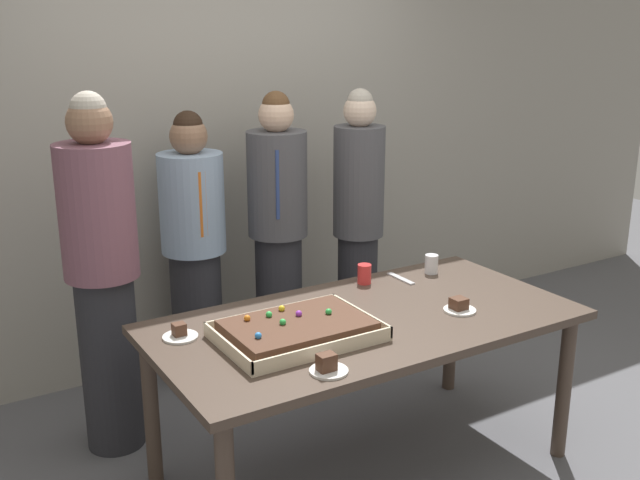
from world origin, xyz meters
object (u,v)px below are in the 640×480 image
object	(u,v)px
plated_slice_near_left	(180,334)
person_serving_front	(194,249)
plated_slice_near_right	(328,366)
drink_cup_nearest	(364,274)
party_table	(365,334)
sheet_cake	(297,330)
person_far_right_suit	(278,234)
plated_slice_far_left	(459,307)
drink_cup_middle	(431,264)
person_green_shirt_behind	(358,225)
person_striped_tie_right	(102,272)
cake_server_utensil	(401,278)

from	to	relation	value
plated_slice_near_left	person_serving_front	distance (m)	1.11
plated_slice_near_right	drink_cup_nearest	distance (m)	1.02
party_table	sheet_cake	xyz separation A→B (m)	(-0.37, -0.03, 0.12)
plated_slice_near_right	person_serving_front	world-z (taller)	person_serving_front
person_serving_front	person_far_right_suit	xyz separation A→B (m)	(0.46, -0.13, 0.06)
plated_slice_far_left	drink_cup_middle	distance (m)	0.54
sheet_cake	person_serving_front	xyz separation A→B (m)	(0.05, 1.27, 0.01)
party_table	person_serving_front	world-z (taller)	person_serving_front
person_green_shirt_behind	party_table	bearing A→B (deg)	11.99
party_table	person_striped_tie_right	xyz separation A→B (m)	(-0.94, 0.83, 0.22)
party_table	plated_slice_far_left	size ratio (longest dim) A/B	12.85
person_serving_front	cake_server_utensil	bearing A→B (deg)	43.16
plated_slice_near_left	plated_slice_far_left	distance (m)	1.27
person_serving_front	sheet_cake	bearing A→B (deg)	-0.02
party_table	person_far_right_suit	distance (m)	1.12
plated_slice_far_left	drink_cup_nearest	world-z (taller)	drink_cup_nearest
sheet_cake	drink_cup_middle	size ratio (longest dim) A/B	6.53
plated_slice_near_right	plated_slice_far_left	bearing A→B (deg)	14.16
party_table	person_far_right_suit	bearing A→B (deg)	82.51
drink_cup_middle	cake_server_utensil	size ratio (longest dim) A/B	0.50
plated_slice_near_left	plated_slice_far_left	xyz separation A→B (m)	(1.21, -0.38, 0.00)
sheet_cake	person_serving_front	size ratio (longest dim) A/B	0.41
party_table	sheet_cake	size ratio (longest dim) A/B	2.95
drink_cup_middle	person_far_right_suit	bearing A→B (deg)	123.40
person_far_right_suit	drink_cup_nearest	bearing A→B (deg)	33.43
party_table	plated_slice_near_right	bearing A→B (deg)	-139.47
plated_slice_near_right	person_striped_tie_right	bearing A→B (deg)	113.09
plated_slice_near_right	person_striped_tie_right	size ratio (longest dim) A/B	0.09
plated_slice_near_right	sheet_cake	bearing A→B (deg)	80.09
party_table	drink_cup_nearest	distance (m)	0.48
party_table	plated_slice_far_left	world-z (taller)	plated_slice_far_left
cake_server_utensil	person_green_shirt_behind	distance (m)	0.68
plated_slice_far_left	person_far_right_suit	xyz separation A→B (m)	(-0.27, 1.25, 0.08)
plated_slice_near_right	drink_cup_middle	bearing A→B (deg)	32.87
person_serving_front	drink_cup_nearest	bearing A→B (deg)	36.56
plated_slice_far_left	drink_cup_nearest	size ratio (longest dim) A/B	1.50
sheet_cake	plated_slice_near_left	world-z (taller)	sheet_cake
drink_cup_middle	person_striped_tie_right	size ratio (longest dim) A/B	0.06
plated_slice_near_left	person_serving_front	xyz separation A→B (m)	(0.47, 1.00, 0.03)
plated_slice_near_right	drink_cup_nearest	bearing A→B (deg)	47.52
sheet_cake	drink_cup_middle	distance (m)	1.09
person_serving_front	person_green_shirt_behind	distance (m)	0.98
party_table	drink_cup_middle	distance (m)	0.74
sheet_cake	cake_server_utensil	distance (m)	0.91
plated_slice_near_left	person_green_shirt_behind	xyz separation A→B (m)	(1.42, 0.75, 0.10)
cake_server_utensil	person_serving_front	distance (m)	1.18
plated_slice_near_left	sheet_cake	bearing A→B (deg)	-32.09
plated_slice_far_left	cake_server_utensil	bearing A→B (deg)	85.59
plated_slice_near_left	cake_server_utensil	distance (m)	1.25
plated_slice_far_left	drink_cup_middle	xyz separation A→B (m)	(0.24, 0.49, 0.03)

